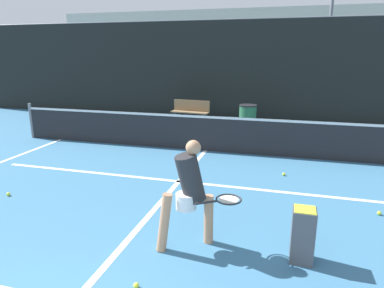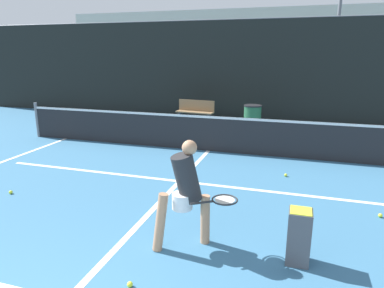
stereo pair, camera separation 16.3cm
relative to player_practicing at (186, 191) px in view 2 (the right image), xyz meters
name	(u,v)px [view 2 (the right image)]	position (x,y,z in m)	size (l,w,h in m)	color
court_service_line	(180,181)	(-0.88, 2.24, -0.80)	(8.25, 0.10, 0.01)	white
court_center_mark	(168,193)	(-0.88, 1.59, -0.80)	(0.10, 6.03, 0.01)	white
net	(209,132)	(-0.88, 4.60, -0.30)	(11.09, 0.09, 1.07)	slate
fence_back	(239,71)	(-0.88, 9.17, 1.06)	(24.00, 0.06, 3.75)	black
player_practicing	(186,191)	(0.00, 0.00, 0.00)	(1.17, 0.61, 1.49)	tan
tennis_ball_scattered_0	(130,284)	(-0.34, -1.00, -0.77)	(0.07, 0.07, 0.07)	#D1E033
tennis_ball_scattered_2	(299,223)	(1.47, 1.04, -0.77)	(0.07, 0.07, 0.07)	#D1E033
tennis_ball_scattered_3	(286,175)	(1.19, 3.18, -0.77)	(0.07, 0.07, 0.07)	#D1E033
tennis_ball_scattered_4	(11,192)	(-3.68, 0.71, -0.77)	(0.07, 0.07, 0.07)	#D1E033
tennis_ball_scattered_5	(380,215)	(2.71, 1.70, -0.77)	(0.07, 0.07, 0.07)	#D1E033
tennis_ball_scattered_6	(185,162)	(-1.14, 3.41, -0.77)	(0.07, 0.07, 0.07)	#D1E033
ball_hopper	(299,235)	(1.45, 0.05, -0.44)	(0.28, 0.28, 0.71)	#4C4C51
courtside_bench	(195,111)	(-2.26, 7.99, -0.35)	(1.43, 0.53, 0.86)	olive
trash_bin	(252,117)	(-0.15, 7.83, -0.40)	(0.62, 0.62, 0.81)	#28603D
parked_car	(360,100)	(3.82, 11.90, -0.21)	(1.70, 4.22, 1.42)	navy
tree_west	(292,45)	(0.75, 17.08, 2.14)	(2.91, 2.91, 3.45)	brown
building_far	(274,47)	(-0.88, 26.10, 2.18)	(36.00, 2.40, 5.98)	beige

